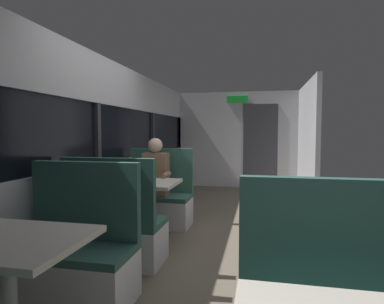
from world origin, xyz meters
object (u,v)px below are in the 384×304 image
Objects in this scene: dining_table_near_window at (7,255)px; seated_passenger at (156,189)px; bench_mid_window_facing_end at (116,232)px; dining_table_mid_window at (140,190)px; bench_near_window_facing_entry at (76,260)px; bench_mid_window_facing_entry at (158,202)px.

dining_table_near_window is 2.77m from seated_passenger.
seated_passenger reaches higher than bench_mid_window_facing_end.
bench_near_window_facing_entry is at bearing -90.00° from dining_table_mid_window.
seated_passenger is at bearing 90.00° from dining_table_near_window.
dining_table_near_window is 0.82× the size of bench_near_window_facing_entry.
seated_passenger is at bearing 90.00° from dining_table_mid_window.
bench_near_window_facing_entry is 0.74m from bench_mid_window_facing_end.
bench_near_window_facing_entry reaches higher than dining_table_near_window.
bench_mid_window_facing_end is at bearing -90.00° from bench_mid_window_facing_entry.
dining_table_mid_window is 0.77m from bench_mid_window_facing_entry.
bench_near_window_facing_entry and bench_mid_window_facing_entry have the same top height.
bench_mid_window_facing_entry is (0.00, 2.14, 0.00)m from bench_near_window_facing_entry.
dining_table_mid_window is at bearing 90.00° from bench_mid_window_facing_end.
dining_table_mid_window is 0.82× the size of bench_mid_window_facing_entry.
dining_table_near_window is 0.77m from bench_near_window_facing_entry.
seated_passenger reaches higher than bench_mid_window_facing_entry.
dining_table_near_window is at bearing -90.00° from dining_table_mid_window.
bench_mid_window_facing_end is 1.00× the size of bench_mid_window_facing_entry.
bench_mid_window_facing_entry is at bearing 90.00° from dining_table_mid_window.
bench_near_window_facing_entry is 1.00× the size of bench_mid_window_facing_end.
bench_near_window_facing_entry is at bearing 90.00° from dining_table_near_window.
seated_passenger is (0.00, 2.77, -0.10)m from dining_table_near_window.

